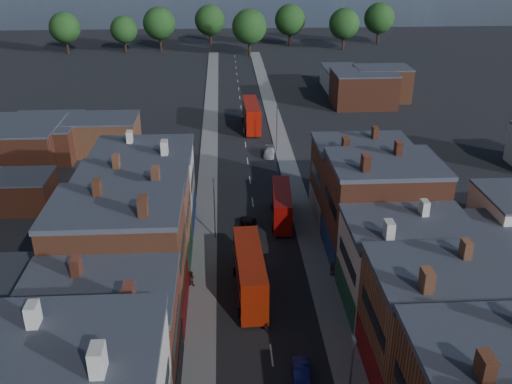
{
  "coord_description": "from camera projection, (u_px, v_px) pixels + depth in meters",
  "views": [
    {
      "loc": [
        -3.78,
        -32.44,
        34.75
      ],
      "look_at": [
        0.0,
        32.02,
        5.25
      ],
      "focal_mm": 40.0,
      "sensor_mm": 36.0,
      "label": 1
    }
  ],
  "objects": [
    {
      "name": "pavement_east",
      "position": [
        290.0,
        174.0,
        89.82
      ],
      "size": [
        3.0,
        200.0,
        0.12
      ],
      "primitive_type": "cube",
      "color": "gray",
      "rests_on": "ground"
    },
    {
      "name": "car_2",
      "position": [
        247.0,
        226.0,
        72.48
      ],
      "size": [
        2.78,
        5.03,
        1.33
      ],
      "primitive_type": "imported",
      "rotation": [
        0.0,
        0.0,
        -0.12
      ],
      "color": "black",
      "rests_on": "ground"
    },
    {
      "name": "terrace_west",
      "position": [
        87.0,
        372.0,
        40.84
      ],
      "size": [
        12.0,
        80.0,
        12.12
      ],
      "primitive_type": "cube",
      "color": "brown",
      "rests_on": "ground"
    },
    {
      "name": "lamp_post_2",
      "position": [
        214.0,
        204.0,
        69.11
      ],
      "size": [
        0.25,
        0.7,
        8.12
      ],
      "color": "slate",
      "rests_on": "ground"
    },
    {
      "name": "ped_1",
      "position": [
        191.0,
        278.0,
        61.04
      ],
      "size": [
        0.95,
        0.76,
        1.72
      ],
      "primitive_type": "imported",
      "rotation": [
        0.0,
        0.0,
        2.73
      ],
      "color": "#46231C",
      "rests_on": "pavement_west"
    },
    {
      "name": "bus_0",
      "position": [
        250.0,
        273.0,
        58.79
      ],
      "size": [
        3.32,
        11.83,
        5.07
      ],
      "rotation": [
        0.0,
        0.0,
        0.04
      ],
      "color": "#B1220A",
      "rests_on": "ground"
    },
    {
      "name": "car_3",
      "position": [
        269.0,
        152.0,
        96.87
      ],
      "size": [
        2.31,
        4.55,
        1.27
      ],
      "primitive_type": "imported",
      "rotation": [
        0.0,
        0.0,
        -0.13
      ],
      "color": "silver",
      "rests_on": "ground"
    },
    {
      "name": "terrace_east",
      "position": [
        469.0,
        356.0,
        42.32
      ],
      "size": [
        12.0,
        80.0,
        12.12
      ],
      "primitive_type": "cube",
      "color": "brown",
      "rests_on": "ground"
    },
    {
      "name": "car_1",
      "position": [
        301.0,
        374.0,
        48.23
      ],
      "size": [
        1.6,
        4.1,
        1.33
      ],
      "primitive_type": "imported",
      "rotation": [
        0.0,
        0.0,
        -0.05
      ],
      "color": "navy",
      "rests_on": "ground"
    },
    {
      "name": "lamp_post_1",
      "position": [
        351.0,
        375.0,
        42.42
      ],
      "size": [
        0.25,
        0.7,
        8.12
      ],
      "color": "slate",
      "rests_on": "ground"
    },
    {
      "name": "lamp_post_3",
      "position": [
        277.0,
        126.0,
        96.9
      ],
      "size": [
        0.25,
        0.7,
        8.12
      ],
      "color": "slate",
      "rests_on": "ground"
    },
    {
      "name": "bus_1",
      "position": [
        282.0,
        205.0,
        74.38
      ],
      "size": [
        3.03,
        10.18,
        4.34
      ],
      "rotation": [
        0.0,
        0.0,
        -0.06
      ],
      "color": "#AB0D09",
      "rests_on": "ground"
    },
    {
      "name": "pavement_west",
      "position": [
        208.0,
        176.0,
        89.13
      ],
      "size": [
        3.0,
        200.0,
        0.12
      ],
      "primitive_type": "cube",
      "color": "gray",
      "rests_on": "ground"
    },
    {
      "name": "ped_3",
      "position": [
        331.0,
        269.0,
        62.92
      ],
      "size": [
        0.68,
        1.0,
        1.56
      ],
      "primitive_type": "imported",
      "rotation": [
        0.0,
        0.0,
        1.25
      ],
      "color": "#524F46",
      "rests_on": "pavement_east"
    },
    {
      "name": "bus_2",
      "position": [
        251.0,
        115.0,
        109.33
      ],
      "size": [
        3.31,
        12.07,
        5.18
      ],
      "rotation": [
        0.0,
        0.0,
        0.03
      ],
      "color": "#9E1206",
      "rests_on": "ground"
    }
  ]
}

